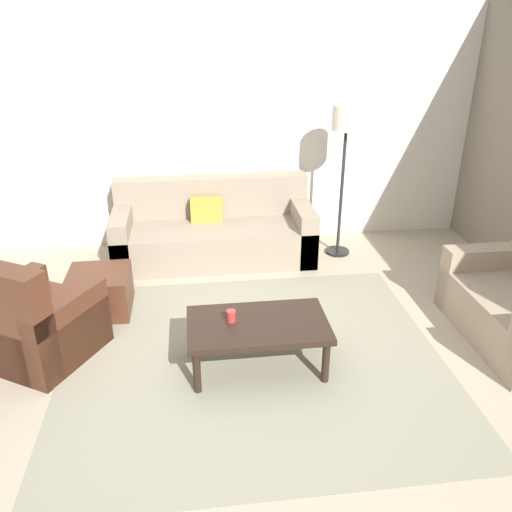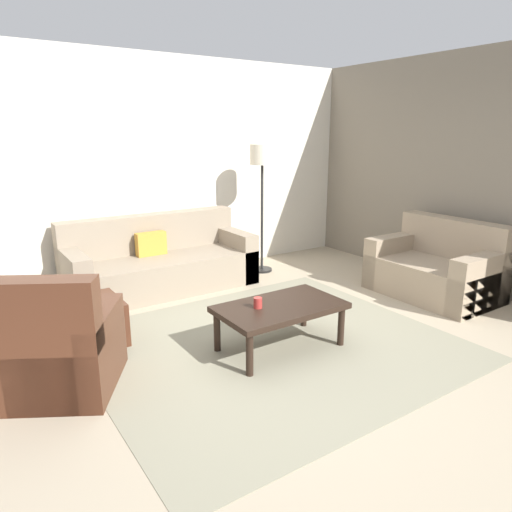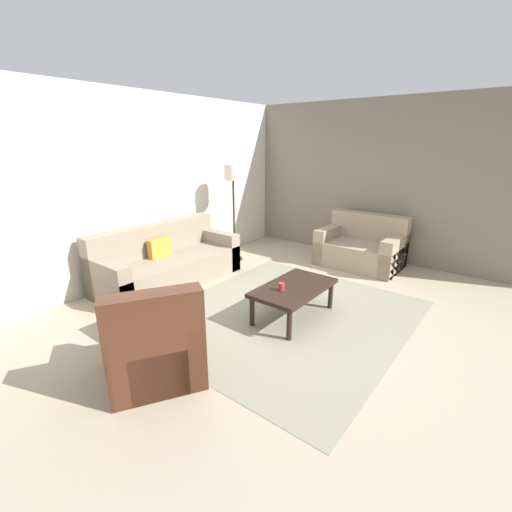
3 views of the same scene
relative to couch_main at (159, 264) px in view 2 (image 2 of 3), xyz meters
The scene contains 11 objects.
ground_plane 2.13m from the couch_main, 84.39° to the right, with size 8.00×8.00×0.00m, color tan.
rear_partition 1.23m from the couch_main, 67.81° to the left, with size 6.00×0.12×2.80m, color silver.
stone_feature_panel 3.99m from the couch_main, 33.17° to the right, with size 0.12×5.20×2.80m, color slate.
area_rug 2.13m from the couch_main, 84.39° to the right, with size 3.10×2.77×0.01m, color gray.
couch_main is the anchor object (origin of this frame).
couch_loveseat 3.36m from the couch_main, 38.13° to the right, with size 0.92×1.36×0.88m.
armchair_leather 2.42m from the couch_main, 130.08° to the right, with size 1.10×1.10×0.95m.
ottoman 1.61m from the couch_main, 134.97° to the right, with size 0.56×0.56×0.40m, color #4C2819.
coffee_table 2.19m from the couch_main, 83.88° to the right, with size 1.10×0.64×0.41m.
cup 2.14m from the couch_main, 89.22° to the right, with size 0.07×0.07×0.09m, color #B2332D.
lamp_standing 1.83m from the couch_main, ahead, with size 0.32×0.32×1.71m.
Camera 2 is at (-2.26, -3.12, 1.87)m, focal length 32.59 mm.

